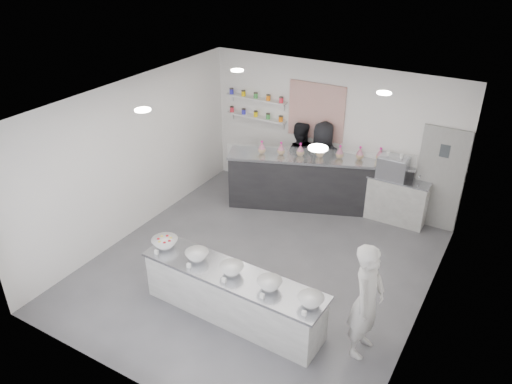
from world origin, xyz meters
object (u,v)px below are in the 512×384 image
espresso_machine (393,168)px  woman_prep (367,301)px  staff_right (322,163)px  prep_counter (232,295)px  back_bar (318,182)px  staff_left (298,160)px  espresso_ledge (394,200)px

espresso_machine → woman_prep: (0.79, -3.70, -0.29)m
woman_prep → staff_right: size_ratio=0.96×
prep_counter → espresso_machine: 4.28m
espresso_machine → staff_right: staff_right is taller
espresso_machine → woman_prep: bearing=-78.0°
prep_counter → back_bar: size_ratio=0.79×
back_bar → woman_prep: 4.11m
prep_counter → woman_prep: woman_prep is taller
staff_left → staff_right: 0.55m
espresso_machine → prep_counter: bearing=-106.0°
back_bar → espresso_ledge: size_ratio=2.95×
prep_counter → back_bar: bearing=96.3°
back_bar → staff_left: 0.71m
espresso_ledge → espresso_machine: 0.70m
staff_right → woman_prep: bearing=111.4°
back_bar → espresso_machine: 1.58m
woman_prep → staff_left: size_ratio=1.02×
espresso_machine → staff_right: 1.52m
prep_counter → staff_left: size_ratio=1.73×
espresso_machine → staff_left: size_ratio=0.33×
back_bar → espresso_machine: bearing=-11.6°
prep_counter → staff_left: bearing=104.4°
prep_counter → woman_prep: size_ratio=1.70×
espresso_machine → staff_right: size_ratio=0.31×
espresso_machine → staff_left: 2.07m
woman_prep → staff_left: woman_prep is taller
back_bar → woman_prep: size_ratio=2.14×
woman_prep → staff_right: (-2.29, 3.69, 0.03)m
woman_prep → staff_left: 4.65m
woman_prep → staff_right: 4.34m
espresso_ledge → staff_left: bearing=-179.7°
back_bar → staff_right: (-0.05, 0.25, 0.33)m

